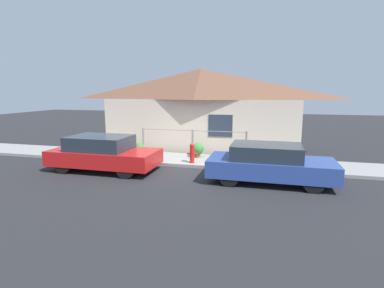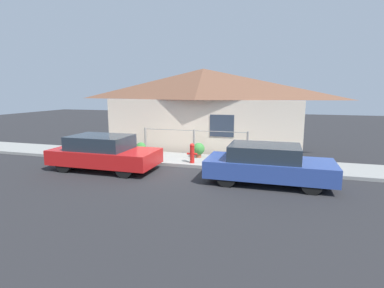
{
  "view_description": "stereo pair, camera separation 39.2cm",
  "coord_description": "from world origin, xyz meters",
  "px_view_note": "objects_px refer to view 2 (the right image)",
  "views": [
    {
      "loc": [
        3.31,
        -10.99,
        2.98
      ],
      "look_at": [
        0.39,
        0.3,
        0.9
      ],
      "focal_mm": 28.0,
      "sensor_mm": 36.0,
      "label": 1
    },
    {
      "loc": [
        3.69,
        -10.88,
        2.98
      ],
      "look_at": [
        0.39,
        0.3,
        0.9
      ],
      "focal_mm": 28.0,
      "sensor_mm": 36.0,
      "label": 2
    }
  ],
  "objects_px": {
    "potted_plant_by_fence": "(141,148)",
    "car_left": "(104,152)",
    "car_right": "(268,164)",
    "fire_hydrant": "(192,153)",
    "potted_plant_near_hydrant": "(199,149)"
  },
  "relations": [
    {
      "from": "car_left",
      "to": "fire_hydrant",
      "type": "bearing_deg",
      "value": 26.12
    },
    {
      "from": "car_right",
      "to": "potted_plant_near_hydrant",
      "type": "distance_m",
      "value": 3.92
    },
    {
      "from": "car_right",
      "to": "potted_plant_near_hydrant",
      "type": "relative_size",
      "value": 6.29
    },
    {
      "from": "car_left",
      "to": "potted_plant_near_hydrant",
      "type": "relative_size",
      "value": 6.29
    },
    {
      "from": "car_left",
      "to": "potted_plant_by_fence",
      "type": "relative_size",
      "value": 7.41
    },
    {
      "from": "potted_plant_by_fence",
      "to": "car_left",
      "type": "bearing_deg",
      "value": -98.34
    },
    {
      "from": "car_right",
      "to": "fire_hydrant",
      "type": "distance_m",
      "value": 3.34
    },
    {
      "from": "car_right",
      "to": "fire_hydrant",
      "type": "bearing_deg",
      "value": 153.49
    },
    {
      "from": "fire_hydrant",
      "to": "potted_plant_near_hydrant",
      "type": "xyz_separation_m",
      "value": [
        -0.01,
        1.03,
        -0.05
      ]
    },
    {
      "from": "fire_hydrant",
      "to": "potted_plant_near_hydrant",
      "type": "distance_m",
      "value": 1.03
    },
    {
      "from": "potted_plant_by_fence",
      "to": "potted_plant_near_hydrant",
      "type": "bearing_deg",
      "value": 1.86
    },
    {
      "from": "car_right",
      "to": "potted_plant_by_fence",
      "type": "bearing_deg",
      "value": 156.89
    },
    {
      "from": "car_right",
      "to": "potted_plant_near_hydrant",
      "type": "xyz_separation_m",
      "value": [
        -3.0,
        2.52,
        -0.16
      ]
    },
    {
      "from": "car_left",
      "to": "potted_plant_by_fence",
      "type": "xyz_separation_m",
      "value": [
        0.36,
        2.43,
        -0.24
      ]
    },
    {
      "from": "car_right",
      "to": "car_left",
      "type": "bearing_deg",
      "value": 179.99
    }
  ]
}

